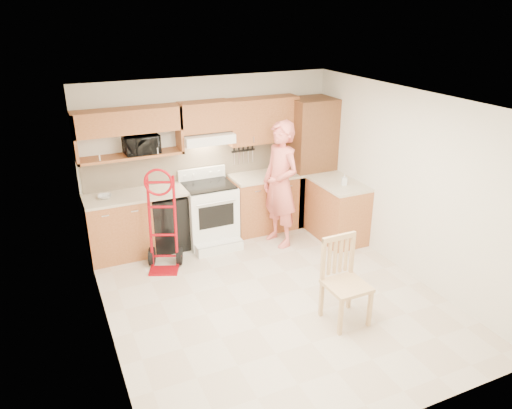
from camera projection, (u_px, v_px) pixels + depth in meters
floor at (272, 298)px, 6.24m from camera, size 4.00×4.50×0.02m
ceiling at (275, 101)px, 5.27m from camera, size 4.00×4.50×0.02m
wall_back at (210, 157)px, 7.66m from camera, size 4.00×0.02×2.50m
wall_front at (399, 308)px, 3.85m from camera, size 4.00×0.02×2.50m
wall_left at (98, 239)px, 4.99m from camera, size 0.02×4.50×2.50m
wall_right at (407, 184)px, 6.52m from camera, size 0.02×4.50×2.50m
backsplash at (211, 160)px, 7.66m from camera, size 3.92×0.03×0.55m
lower_cab_left at (119, 228)px, 7.11m from camera, size 0.90×0.60×0.90m
dishwasher at (169, 221)px, 7.41m from camera, size 0.60×0.60×0.85m
lower_cab_right at (266, 202)px, 8.02m from camera, size 1.14×0.60×0.90m
countertop_left at (137, 195)px, 7.05m from camera, size 1.50×0.63×0.04m
countertop_right at (266, 175)px, 7.84m from camera, size 1.14×0.63×0.04m
cab_return_right at (337, 211)px, 7.68m from camera, size 0.60×1.00×0.90m
countertop_return at (339, 183)px, 7.50m from camera, size 0.63×1.00×0.04m
pantry_tall at (310, 161)px, 8.10m from camera, size 0.70×0.60×2.10m
upper_cab_left at (127, 121)px, 6.76m from camera, size 1.50×0.33×0.34m
upper_shelf_mw at (131, 156)px, 6.95m from camera, size 1.50×0.33×0.04m
upper_cab_center at (205, 116)px, 7.20m from camera, size 0.76×0.33×0.44m
upper_cab_right at (263, 120)px, 7.62m from camera, size 1.14×0.33×0.70m
range_hood at (207, 138)px, 7.27m from camera, size 0.76×0.46×0.14m
knife_strip at (243, 154)px, 7.83m from camera, size 0.40×0.05×0.29m
microwave at (141, 144)px, 6.95m from camera, size 0.51×0.36×0.27m
range at (211, 209)px, 7.46m from camera, size 0.76×1.00×1.12m
person at (280, 185)px, 7.30m from camera, size 0.59×0.78×1.94m
hand_truck at (162, 225)px, 6.67m from camera, size 0.67×0.65×1.34m
dining_chair at (347, 283)px, 5.58m from camera, size 0.47×0.51×1.04m
soap_bottle at (344, 180)px, 7.34m from camera, size 0.10×0.11×0.17m
bowl at (105, 197)px, 6.86m from camera, size 0.23×0.23×0.05m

